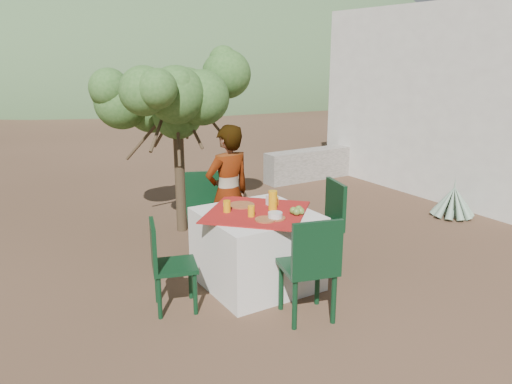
# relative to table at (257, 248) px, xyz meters

# --- Properties ---
(ground) EXTENTS (160.00, 160.00, 0.00)m
(ground) POSITION_rel_table_xyz_m (-0.11, -0.21, -0.38)
(ground) COLOR #3E2A1C
(ground) RESTS_ON ground
(table) EXTENTS (1.30, 1.30, 0.76)m
(table) POSITION_rel_table_xyz_m (0.00, 0.00, 0.00)
(table) COLOR silver
(table) RESTS_ON ground
(chair_far) EXTENTS (0.55, 0.55, 0.93)m
(chair_far) POSITION_rel_table_xyz_m (-0.05, 1.07, 0.13)
(chair_far) COLOR black
(chair_far) RESTS_ON ground
(chair_near) EXTENTS (0.54, 0.54, 0.95)m
(chair_near) POSITION_rel_table_xyz_m (0.01, -0.87, 0.15)
(chair_near) COLOR black
(chair_near) RESTS_ON ground
(chair_left) EXTENTS (0.48, 0.48, 0.84)m
(chair_left) POSITION_rel_table_xyz_m (-0.97, -0.04, 0.08)
(chair_left) COLOR black
(chair_left) RESTS_ON ground
(chair_right) EXTENTS (0.54, 0.54, 0.95)m
(chair_right) POSITION_rel_table_xyz_m (0.83, -0.03, 0.15)
(chair_right) COLOR black
(chair_right) RESTS_ON ground
(person) EXTENTS (0.59, 0.43, 1.53)m
(person) POSITION_rel_table_xyz_m (0.06, 0.70, 0.38)
(person) COLOR #8C6651
(person) RESTS_ON ground
(shrub_tree) EXTENTS (1.73, 1.70, 2.03)m
(shrub_tree) POSITION_rel_table_xyz_m (0.03, 1.91, 1.23)
(shrub_tree) COLOR #463423
(shrub_tree) RESTS_ON ground
(agave) EXTENTS (0.61, 0.60, 0.64)m
(agave) POSITION_rel_table_xyz_m (3.49, 0.37, -0.16)
(agave) COLOR gray
(agave) RESTS_ON ground
(guesthouse) EXTENTS (3.20, 4.20, 3.00)m
(guesthouse) POSITION_rel_table_xyz_m (5.49, 1.59, 1.12)
(guesthouse) COLOR silver
(guesthouse) RESTS_ON ground
(stone_wall) EXTENTS (2.60, 0.35, 0.55)m
(stone_wall) POSITION_rel_table_xyz_m (3.49, 3.19, -0.10)
(stone_wall) COLOR gray
(stone_wall) RESTS_ON ground
(hill_near_right) EXTENTS (48.00, 48.00, 20.00)m
(hill_near_right) POSITION_rel_table_xyz_m (11.89, 35.79, -0.38)
(hill_near_right) COLOR #385831
(hill_near_right) RESTS_ON ground
(hill_far_right) EXTENTS (36.00, 36.00, 14.00)m
(hill_far_right) POSITION_rel_table_xyz_m (27.89, 45.79, -0.38)
(hill_far_right) COLOR slate
(hill_far_right) RESTS_ON ground
(plate_far) EXTENTS (0.26, 0.26, 0.01)m
(plate_far) POSITION_rel_table_xyz_m (-0.03, 0.24, 0.39)
(plate_far) COLOR brown
(plate_far) RESTS_ON table
(plate_near) EXTENTS (0.20, 0.20, 0.01)m
(plate_near) POSITION_rel_table_xyz_m (-0.07, -0.27, 0.39)
(plate_near) COLOR brown
(plate_near) RESTS_ON table
(glass_far) EXTENTS (0.07, 0.07, 0.12)m
(glass_far) POSITION_rel_table_xyz_m (-0.26, 0.14, 0.44)
(glass_far) COLOR orange
(glass_far) RESTS_ON table
(glass_near) EXTENTS (0.07, 0.07, 0.11)m
(glass_near) POSITION_rel_table_xyz_m (-0.12, -0.10, 0.43)
(glass_near) COLOR orange
(glass_near) RESTS_ON table
(juice_pitcher) EXTENTS (0.09, 0.09, 0.19)m
(juice_pitcher) POSITION_rel_table_xyz_m (0.16, -0.03, 0.48)
(juice_pitcher) COLOR orange
(juice_pitcher) RESTS_ON table
(bowl_plate) EXTENTS (0.19, 0.19, 0.01)m
(bowl_plate) POSITION_rel_table_xyz_m (0.03, -0.28, 0.39)
(bowl_plate) COLOR brown
(bowl_plate) RESTS_ON table
(white_bowl) EXTENTS (0.14, 0.14, 0.05)m
(white_bowl) POSITION_rel_table_xyz_m (0.03, -0.28, 0.42)
(white_bowl) COLOR silver
(white_bowl) RESTS_ON bowl_plate
(jar_left) EXTENTS (0.06, 0.06, 0.09)m
(jar_left) POSITION_rel_table_xyz_m (0.28, 0.08, 0.43)
(jar_left) COLOR orange
(jar_left) RESTS_ON table
(jar_right) EXTENTS (0.05, 0.05, 0.08)m
(jar_right) POSITION_rel_table_xyz_m (0.32, 0.23, 0.42)
(jar_right) COLOR orange
(jar_right) RESTS_ON table
(napkin_holder) EXTENTS (0.08, 0.04, 0.10)m
(napkin_holder) POSITION_rel_table_xyz_m (0.23, 0.12, 0.43)
(napkin_holder) COLOR silver
(napkin_holder) RESTS_ON table
(fruit_cluster) EXTENTS (0.14, 0.13, 0.07)m
(fruit_cluster) POSITION_rel_table_xyz_m (0.29, -0.28, 0.42)
(fruit_cluster) COLOR olive
(fruit_cluster) RESTS_ON table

